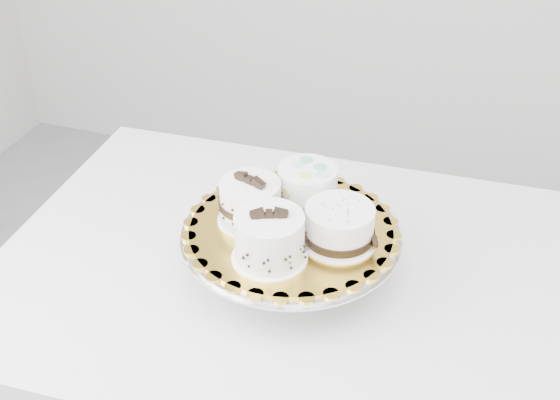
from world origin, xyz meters
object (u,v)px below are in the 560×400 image
(table, at_px, (314,303))
(cake_board, at_px, (291,229))
(cake_dots, at_px, (307,187))
(cake_ribbon, at_px, (340,226))
(cake_stand, at_px, (291,245))
(cake_banded, at_px, (251,203))
(cake_swirl, at_px, (269,239))

(table, distance_m, cake_board, 0.19)
(cake_dots, height_order, cake_ribbon, cake_dots)
(cake_stand, distance_m, cake_dots, 0.11)
(cake_board, xyz_separation_m, cake_banded, (-0.07, -0.00, 0.04))
(cake_board, height_order, cake_dots, cake_dots)
(cake_dots, distance_m, cake_ribbon, 0.12)
(cake_stand, bearing_deg, cake_board, 180.00)
(cake_board, relative_size, cake_swirl, 2.40)
(cake_stand, relative_size, cake_banded, 2.87)
(table, xyz_separation_m, cake_swirl, (-0.04, -0.12, 0.23))
(cake_dots, bearing_deg, cake_swirl, -104.01)
(table, relative_size, cake_board, 3.46)
(cake_banded, bearing_deg, cake_board, 18.93)
(cake_ribbon, bearing_deg, cake_swirl, -164.26)
(table, distance_m, cake_ribbon, 0.23)
(cake_stand, relative_size, cake_board, 1.09)
(cake_stand, bearing_deg, cake_ribbon, -5.70)
(table, xyz_separation_m, cake_stand, (-0.04, -0.03, 0.15))
(table, height_order, cake_swirl, cake_swirl)
(cake_stand, bearing_deg, cake_dots, 85.87)
(table, xyz_separation_m, cake_board, (-0.04, -0.03, 0.19))
(table, height_order, cake_board, cake_board)
(cake_stand, relative_size, cake_swirl, 2.61)
(cake_board, height_order, cake_ribbon, cake_ribbon)
(cake_board, xyz_separation_m, cake_swirl, (-0.01, -0.09, 0.04))
(cake_stand, relative_size, cake_dots, 2.99)
(cake_banded, bearing_deg, cake_stand, 18.93)
(cake_swirl, bearing_deg, cake_board, 62.77)
(cake_board, bearing_deg, cake_banded, -179.81)
(cake_banded, xyz_separation_m, cake_dots, (0.08, 0.07, 0.00))
(cake_board, distance_m, cake_banded, 0.08)
(cake_stand, bearing_deg, table, 41.72)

